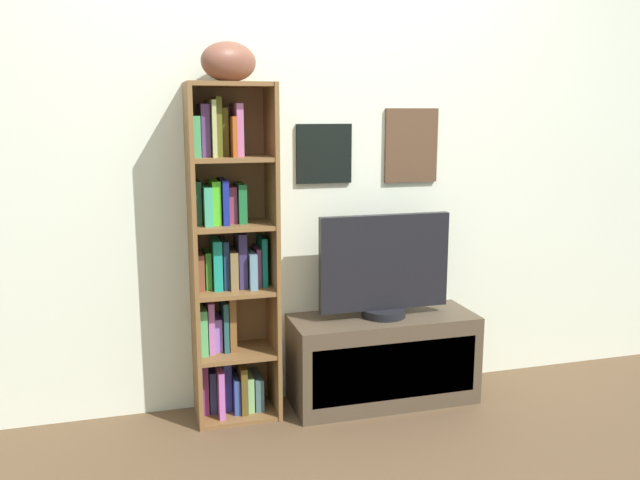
{
  "coord_description": "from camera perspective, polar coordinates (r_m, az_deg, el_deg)",
  "views": [
    {
      "loc": [
        -0.81,
        -2.1,
        1.47
      ],
      "look_at": [
        0.03,
        0.85,
        0.88
      ],
      "focal_mm": 37.44,
      "sensor_mm": 36.0,
      "label": 1
    }
  ],
  "objects": [
    {
      "name": "television",
      "position": [
        3.33,
        5.54,
        -2.34
      ],
      "size": [
        0.67,
        0.22,
        0.52
      ],
      "color": "black",
      "rests_on": "tv_stand"
    },
    {
      "name": "football",
      "position": [
        3.1,
        -7.81,
        14.86
      ],
      "size": [
        0.33,
        0.28,
        0.18
      ],
      "primitive_type": "ellipsoid",
      "rotation": [
        0.0,
        0.0,
        0.48
      ],
      "color": "brown",
      "rests_on": "bookshelf"
    },
    {
      "name": "back_wall",
      "position": [
        3.33,
        -1.86,
        7.19
      ],
      "size": [
        4.8,
        0.08,
        2.5
      ],
      "color": "silver",
      "rests_on": "ground"
    },
    {
      "name": "tv_stand",
      "position": [
        3.47,
        5.4,
        -10.07
      ],
      "size": [
        0.94,
        0.36,
        0.45
      ],
      "color": "#4E4030",
      "rests_on": "ground"
    },
    {
      "name": "bookshelf",
      "position": [
        3.2,
        -7.85,
        -1.92
      ],
      "size": [
        0.4,
        0.28,
        1.6
      ],
      "color": "brown",
      "rests_on": "ground"
    }
  ]
}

